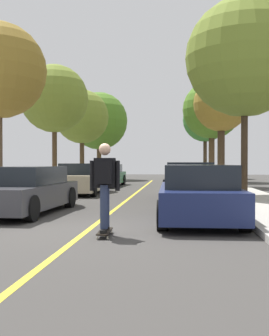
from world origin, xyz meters
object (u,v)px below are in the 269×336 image
Objects in this scene: parked_car_left_nearest at (25,190)px; street_tree_left_near at (54,99)px; parked_car_left_near at (82,179)px; street_tree_right_farthest at (205,120)px; parked_car_right_near at (190,182)px; skateboarder at (105,181)px; street_tree_right_near at (221,104)px; street_tree_left_farthest at (99,121)px; street_tree_right_far at (212,110)px; parked_car_right_nearest at (198,193)px; street_tree_left_far at (82,117)px; street_tree_right_nearest at (245,58)px; fire_hydrant at (22,187)px; parked_car_left_far at (105,175)px; skateboard at (105,232)px.

parked_car_left_nearest is 0.72× the size of street_tree_left_near.
parked_car_left_near is 0.65× the size of street_tree_right_farthest.
parked_car_right_near is 7.97m from skateboarder.
parked_car_right_near is 2.73× the size of skateboarder.
parked_car_left_near is 10.02m from street_tree_right_near.
street_tree_right_near is at bearing -45.39° from street_tree_left_farthest.
parked_car_left_nearest is 1.00× the size of parked_car_right_near.
parked_car_left_near is 0.64× the size of street_tree_right_far.
parked_car_left_near is 14.81m from street_tree_right_far.
parked_car_right_nearest is 5.46m from parked_car_right_near.
street_tree_left_far is 14.12m from street_tree_right_nearest.
fire_hydrant is (-6.22, -0.80, -0.21)m from parked_car_right_near.
parked_car_left_nearest is 15.36m from street_tree_right_near.
parked_car_left_near is 9.36m from parked_car_right_nearest.
street_tree_right_nearest is 9.80m from fire_hydrant.
parked_car_right_near is 22.11m from street_tree_right_farthest.
parked_car_left_near is 5.85m from parked_car_left_far.
street_tree_right_near is at bearing 48.77° from fire_hydrant.
parked_car_left_far is 14.71m from parked_car_right_nearest.
street_tree_left_near is 13.15m from street_tree_right_far.
parked_car_right_near is 9.53m from street_tree_left_near.
street_tree_left_farthest is at bearing -157.00° from street_tree_right_farthest.
street_tree_left_farthest is 19.28m from street_tree_right_nearest.
street_tree_left_farthest is at bearing 97.91° from parked_car_left_near.
street_tree_right_near is 0.87× the size of street_tree_right_far.
street_tree_right_far is (-0.00, 14.28, -0.19)m from street_tree_right_nearest.
fire_hydrant is at bearing -87.22° from street_tree_left_far.
parked_car_left_near is 5.29m from street_tree_left_near.
street_tree_right_near is (8.92, -9.05, -0.03)m from street_tree_left_farthest.
street_tree_right_far reaches higher than skateboard.
parked_car_left_far is at bearing 99.91° from skateboard.
street_tree_right_nearest is 20.87m from street_tree_right_farthest.
street_tree_right_near is (6.82, 0.23, 4.13)m from parked_car_left_far.
fire_hydrant is (0.60, -6.10, -4.24)m from street_tree_left_near.
parked_car_right_near is 0.63× the size of street_tree_right_far.
street_tree_right_farthest is (2.10, 26.99, 4.58)m from parked_car_right_nearest.
street_tree_right_near is at bearing 81.56° from parked_car_right_nearest.
street_tree_left_far reaches higher than parked_car_right_near.
street_tree_left_near is at bearing -159.17° from street_tree_right_near.
street_tree_right_farthest is (0.00, 6.59, -0.02)m from street_tree_right_far.
parked_car_right_nearest is 0.59× the size of street_tree_right_nearest.
parked_car_right_near reaches higher than parked_car_right_nearest.
parked_car_left_far is at bearing -55.83° from street_tree_left_far.
street_tree_left_far is 0.87× the size of street_tree_right_farthest.
street_tree_right_far is 8.57× the size of skateboard.
parked_car_right_near is 0.72× the size of street_tree_left_near.
parked_car_left_nearest is 0.60× the size of street_tree_right_nearest.
street_tree_left_far is at bearing -131.83° from street_tree_right_farthest.
parked_car_left_near is at bearing 105.31° from skateboard.
parked_car_left_far is 1.05× the size of parked_car_right_nearest.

